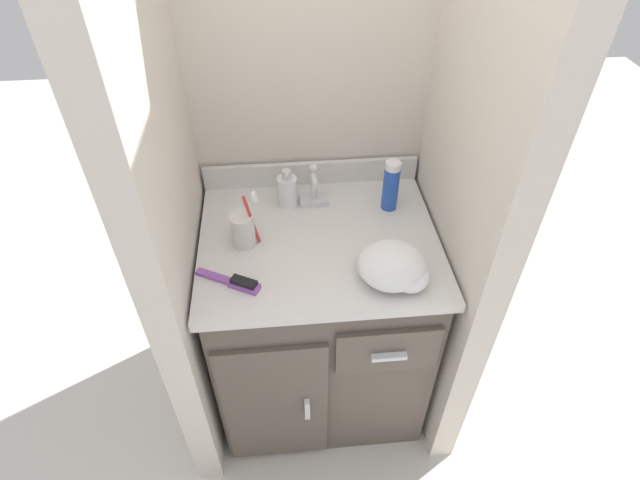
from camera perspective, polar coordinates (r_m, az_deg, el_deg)
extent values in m
plane|color=beige|center=(2.06, -0.08, -15.97)|extent=(6.00, 6.00, 0.00)
cube|color=beige|center=(1.57, -1.32, 17.66)|extent=(0.88, 0.08, 2.20)
cube|color=beige|center=(1.30, -18.29, 9.93)|extent=(0.08, 0.66, 2.20)
cube|color=beige|center=(1.36, 17.32, 11.64)|extent=(0.08, 0.66, 2.20)
cube|color=brown|center=(1.76, -0.09, -9.58)|extent=(0.67, 0.54, 0.74)
cube|color=brown|center=(1.63, -5.09, -18.43)|extent=(0.32, 0.02, 0.59)
cube|color=brown|center=(1.45, 7.75, -12.51)|extent=(0.30, 0.02, 0.18)
cube|color=silver|center=(1.62, -1.47, -18.76)|extent=(0.02, 0.02, 0.09)
cube|color=silver|center=(1.44, 7.89, -13.09)|extent=(0.10, 0.02, 0.01)
cube|color=silver|center=(1.48, -0.11, -0.26)|extent=(0.70, 0.58, 0.03)
ellipsoid|color=beige|center=(1.52, -0.10, -2.06)|extent=(0.30, 0.29, 0.16)
cylinder|color=silver|center=(1.57, -0.10, -4.04)|extent=(0.03, 0.03, 0.01)
cube|color=silver|center=(1.66, -1.01, 7.68)|extent=(0.70, 0.02, 0.08)
cube|color=silver|center=(1.59, -0.69, 4.62)|extent=(0.09, 0.06, 0.02)
cylinder|color=silver|center=(1.56, -0.70, 6.14)|extent=(0.02, 0.02, 0.08)
cylinder|color=silver|center=(1.51, -0.62, 6.78)|extent=(0.02, 0.06, 0.02)
sphere|color=silver|center=(1.54, -0.76, 8.23)|extent=(0.03, 0.03, 0.03)
cylinder|color=silver|center=(1.44, -8.77, 1.19)|extent=(0.07, 0.07, 0.10)
cylinder|color=#D13838|center=(1.41, -7.83, 2.26)|extent=(0.04, 0.01, 0.16)
cube|color=white|center=(1.36, -7.49, 4.84)|extent=(0.02, 0.02, 0.03)
cylinder|color=white|center=(1.57, -3.74, 5.57)|extent=(0.06, 0.06, 0.10)
cylinder|color=silver|center=(1.53, -3.85, 7.48)|extent=(0.03, 0.03, 0.03)
cylinder|color=silver|center=(1.51, -3.84, 7.56)|extent=(0.01, 0.03, 0.01)
cylinder|color=#234CB2|center=(1.55, 8.06, 5.85)|extent=(0.05, 0.05, 0.14)
cylinder|color=white|center=(1.50, 8.36, 8.40)|extent=(0.05, 0.05, 0.02)
cube|color=purple|center=(1.38, -12.04, -4.09)|extent=(0.10, 0.07, 0.01)
cube|color=purple|center=(1.34, -8.66, -5.17)|extent=(0.09, 0.07, 0.02)
cube|color=black|center=(1.33, -8.72, -4.76)|extent=(0.07, 0.06, 0.01)
ellipsoid|color=white|center=(1.33, 8.21, -2.86)|extent=(0.18, 0.18, 0.10)
ellipsoid|color=white|center=(1.33, 10.07, -3.84)|extent=(0.11, 0.12, 0.07)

